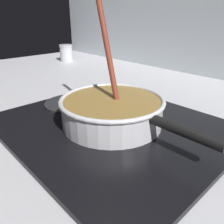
{
  "coord_description": "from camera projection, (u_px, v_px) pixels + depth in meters",
  "views": [
    {
      "loc": [
        0.35,
        -0.25,
        0.28
      ],
      "look_at": [
        -0.04,
        0.11,
        0.04
      ],
      "focal_mm": 36.63,
      "sensor_mm": 36.0,
      "label": 1
    }
  ],
  "objects": [
    {
      "name": "cooking_pan",
      "position": [
        112.0,
        110.0,
        0.58
      ],
      "size": [
        0.41,
        0.26,
        0.33
      ],
      "color": "silver",
      "rests_on": "hob_plate"
    },
    {
      "name": "ground",
      "position": [
        87.0,
        157.0,
        0.51
      ],
      "size": [
        2.4,
        1.6,
        0.04
      ],
      "primitive_type": "cube",
      "color": "#B7B7BC"
    },
    {
      "name": "condiment_jar",
      "position": [
        66.0,
        53.0,
        1.4
      ],
      "size": [
        0.08,
        0.08,
        0.1
      ],
      "color": "silver",
      "rests_on": "ground"
    },
    {
      "name": "burner_ring",
      "position": [
        112.0,
        122.0,
        0.59
      ],
      "size": [
        0.19,
        0.19,
        0.01
      ],
      "primitive_type": "torus",
      "color": "#592D0C",
      "rests_on": "hob_plate"
    },
    {
      "name": "hob_plate",
      "position": [
        112.0,
        126.0,
        0.6
      ],
      "size": [
        0.56,
        0.48,
        0.01
      ],
      "primitive_type": "cube",
      "color": "black",
      "rests_on": "ground"
    },
    {
      "name": "spare_burner",
      "position": [
        71.0,
        103.0,
        0.72
      ],
      "size": [
        0.16,
        0.16,
        0.01
      ],
      "primitive_type": "cylinder",
      "color": "#262628",
      "rests_on": "hob_plate"
    }
  ]
}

